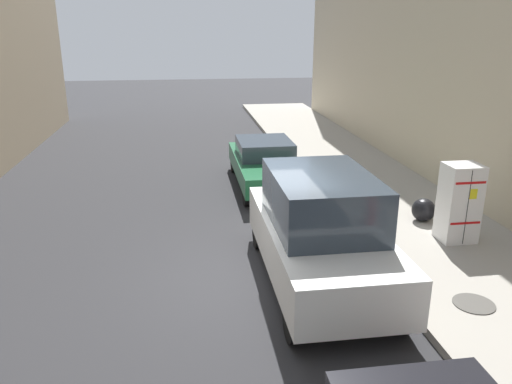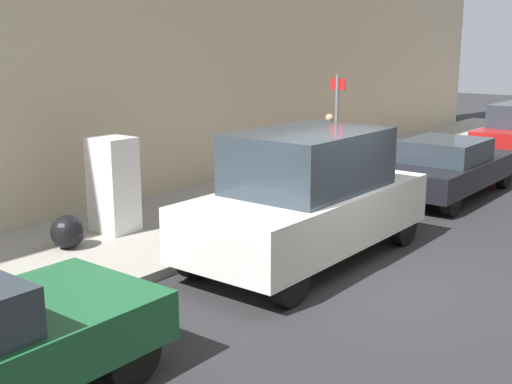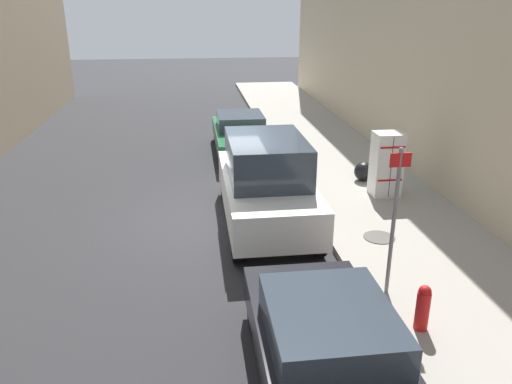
{
  "view_description": "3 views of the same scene",
  "coord_description": "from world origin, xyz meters",
  "px_view_note": "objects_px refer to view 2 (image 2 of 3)",
  "views": [
    {
      "loc": [
        1.17,
        8.59,
        4.64
      ],
      "look_at": [
        -0.5,
        -2.87,
        0.82
      ],
      "focal_mm": 35.0,
      "sensor_mm": 36.0,
      "label": 1
    },
    {
      "loc": [
        4.34,
        -8.21,
        3.47
      ],
      "look_at": [
        -2.67,
        0.75,
        0.88
      ],
      "focal_mm": 45.0,
      "sensor_mm": 36.0,
      "label": 2
    },
    {
      "loc": [
        0.42,
        11.37,
        5.05
      ],
      "look_at": [
        -0.83,
        1.57,
        1.32
      ],
      "focal_mm": 35.0,
      "sensor_mm": 36.0,
      "label": 3
    }
  ],
  "objects_px": {
    "street_sign_post": "(336,130)",
    "pedestrian_walking_far": "(329,140)",
    "parked_van_white": "(309,197)",
    "discarded_refrigerator": "(113,185)",
    "parked_sedan_dark": "(447,167)",
    "fire_hydrant": "(354,171)",
    "trash_bag": "(67,232)"
  },
  "relations": [
    {
      "from": "fire_hydrant",
      "to": "pedestrian_walking_far",
      "type": "bearing_deg",
      "value": 140.26
    },
    {
      "from": "fire_hydrant",
      "to": "trash_bag",
      "type": "distance_m",
      "value": 7.21
    },
    {
      "from": "discarded_refrigerator",
      "to": "parked_van_white",
      "type": "bearing_deg",
      "value": 19.01
    },
    {
      "from": "parked_sedan_dark",
      "to": "street_sign_post",
      "type": "bearing_deg",
      "value": -126.26
    },
    {
      "from": "fire_hydrant",
      "to": "pedestrian_walking_far",
      "type": "relative_size",
      "value": 0.5
    },
    {
      "from": "fire_hydrant",
      "to": "parked_van_white",
      "type": "bearing_deg",
      "value": -68.91
    },
    {
      "from": "parked_sedan_dark",
      "to": "parked_van_white",
      "type": "bearing_deg",
      "value": -90.0
    },
    {
      "from": "street_sign_post",
      "to": "parked_van_white",
      "type": "distance_m",
      "value": 4.02
    },
    {
      "from": "parked_van_white",
      "to": "discarded_refrigerator",
      "type": "bearing_deg",
      "value": -160.99
    },
    {
      "from": "pedestrian_walking_far",
      "to": "parked_van_white",
      "type": "height_order",
      "value": "parked_van_white"
    },
    {
      "from": "discarded_refrigerator",
      "to": "trash_bag",
      "type": "xyz_separation_m",
      "value": [
        0.19,
        -1.17,
        -0.58
      ]
    },
    {
      "from": "fire_hydrant",
      "to": "trash_bag",
      "type": "xyz_separation_m",
      "value": [
        -1.44,
        -7.07,
        -0.12
      ]
    },
    {
      "from": "parked_van_white",
      "to": "fire_hydrant",
      "type": "bearing_deg",
      "value": 111.09
    },
    {
      "from": "fire_hydrant",
      "to": "discarded_refrigerator",
      "type": "bearing_deg",
      "value": -105.39
    },
    {
      "from": "discarded_refrigerator",
      "to": "pedestrian_walking_far",
      "type": "relative_size",
      "value": 1.09
    },
    {
      "from": "pedestrian_walking_far",
      "to": "parked_sedan_dark",
      "type": "xyz_separation_m",
      "value": [
        3.26,
        -0.02,
        -0.35
      ]
    },
    {
      "from": "fire_hydrant",
      "to": "parked_van_white",
      "type": "relative_size",
      "value": 0.17
    },
    {
      "from": "fire_hydrant",
      "to": "parked_sedan_dark",
      "type": "relative_size",
      "value": 0.17
    },
    {
      "from": "street_sign_post",
      "to": "fire_hydrant",
      "type": "relative_size",
      "value": 3.44
    },
    {
      "from": "parked_van_white",
      "to": "parked_sedan_dark",
      "type": "bearing_deg",
      "value": 90.0
    },
    {
      "from": "fire_hydrant",
      "to": "trash_bag",
      "type": "relative_size",
      "value": 1.39
    },
    {
      "from": "trash_bag",
      "to": "fire_hydrant",
      "type": "bearing_deg",
      "value": 78.52
    },
    {
      "from": "fire_hydrant",
      "to": "parked_van_white",
      "type": "height_order",
      "value": "parked_van_white"
    },
    {
      "from": "discarded_refrigerator",
      "to": "street_sign_post",
      "type": "bearing_deg",
      "value": 69.76
    },
    {
      "from": "trash_bag",
      "to": "pedestrian_walking_far",
      "type": "relative_size",
      "value": 0.36
    },
    {
      "from": "discarded_refrigerator",
      "to": "parked_sedan_dark",
      "type": "distance_m",
      "value": 7.87
    },
    {
      "from": "street_sign_post",
      "to": "parked_sedan_dark",
      "type": "relative_size",
      "value": 0.59
    },
    {
      "from": "discarded_refrigerator",
      "to": "pedestrian_walking_far",
      "type": "bearing_deg",
      "value": 88.53
    },
    {
      "from": "street_sign_post",
      "to": "pedestrian_walking_far",
      "type": "xyz_separation_m",
      "value": [
        -1.59,
        2.3,
        -0.61
      ]
    },
    {
      "from": "street_sign_post",
      "to": "parked_van_white",
      "type": "height_order",
      "value": "street_sign_post"
    },
    {
      "from": "discarded_refrigerator",
      "to": "trash_bag",
      "type": "height_order",
      "value": "discarded_refrigerator"
    },
    {
      "from": "trash_bag",
      "to": "parked_sedan_dark",
      "type": "bearing_deg",
      "value": 68.48
    }
  ]
}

